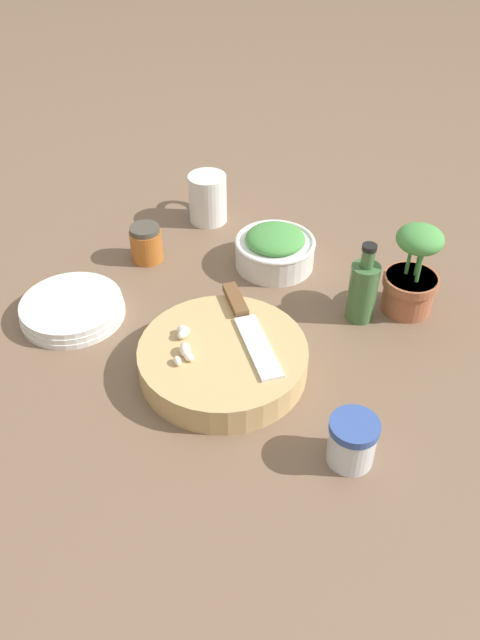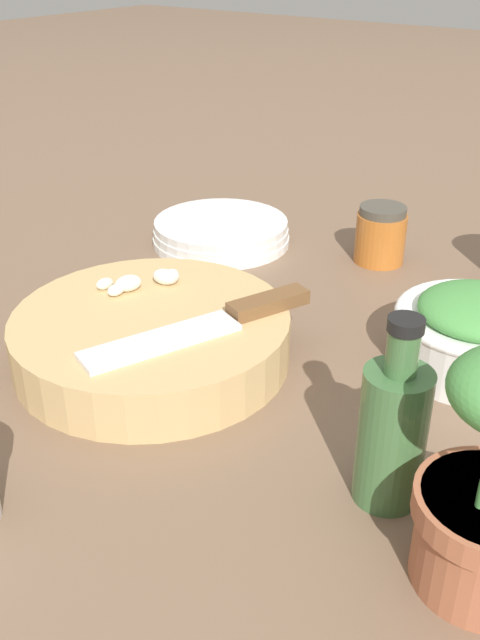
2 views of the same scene
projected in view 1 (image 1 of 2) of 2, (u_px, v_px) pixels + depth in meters
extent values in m
plane|color=brown|center=(236.00, 325.00, 1.02)|extent=(5.00, 5.00, 0.00)
cylinder|color=tan|center=(223.00, 359.00, 0.93)|extent=(0.25, 0.25, 0.05)
cube|color=brown|center=(237.00, 300.00, 0.99)|extent=(0.08, 0.05, 0.01)
cube|color=silver|center=(258.00, 346.00, 0.91)|extent=(0.14, 0.08, 0.01)
ellipsoid|color=#F0E2CE|center=(185.00, 349.00, 0.90)|extent=(0.03, 0.03, 0.02)
ellipsoid|color=silver|center=(177.00, 361.00, 0.89)|extent=(0.02, 0.02, 0.01)
ellipsoid|color=silver|center=(183.00, 331.00, 0.93)|extent=(0.03, 0.02, 0.01)
ellipsoid|color=silver|center=(189.00, 357.00, 0.89)|extent=(0.02, 0.01, 0.01)
ellipsoid|color=silver|center=(184.00, 333.00, 0.93)|extent=(0.02, 0.03, 0.02)
cylinder|color=silver|center=(275.00, 253.00, 1.14)|extent=(0.14, 0.14, 0.05)
torus|color=silver|center=(275.00, 242.00, 1.12)|extent=(0.15, 0.15, 0.01)
ellipsoid|color=#478E42|center=(275.00, 238.00, 1.12)|extent=(0.11, 0.11, 0.03)
cylinder|color=silver|center=(351.00, 444.00, 0.80)|extent=(0.06, 0.06, 0.06)
cylinder|color=#334F99|center=(355.00, 427.00, 0.78)|extent=(0.06, 0.06, 0.01)
cylinder|color=silver|center=(208.00, 198.00, 1.25)|extent=(0.08, 0.08, 0.10)
torus|color=silver|center=(204.00, 188.00, 1.28)|extent=(0.07, 0.04, 0.07)
cylinder|color=silver|center=(73.00, 313.00, 1.04)|extent=(0.17, 0.17, 0.01)
cylinder|color=silver|center=(72.00, 309.00, 1.03)|extent=(0.17, 0.17, 0.01)
cylinder|color=silver|center=(71.00, 304.00, 1.03)|extent=(0.17, 0.17, 0.01)
cylinder|color=#B26023|center=(146.00, 245.00, 1.15)|extent=(0.06, 0.06, 0.06)
cylinder|color=#474238|center=(145.00, 229.00, 1.13)|extent=(0.05, 0.05, 0.01)
cylinder|color=#3D6638|center=(362.00, 292.00, 1.01)|extent=(0.05, 0.05, 0.10)
cylinder|color=#3D6638|center=(368.00, 258.00, 0.97)|extent=(0.02, 0.02, 0.03)
cylinder|color=black|center=(370.00, 247.00, 0.95)|extent=(0.02, 0.02, 0.01)
cylinder|color=#A35B3D|center=(408.00, 293.00, 1.04)|extent=(0.08, 0.08, 0.07)
cylinder|color=#A35B3D|center=(411.00, 281.00, 1.02)|extent=(0.09, 0.09, 0.02)
ellipsoid|color=#478E42|center=(420.00, 239.00, 0.97)|extent=(0.07, 0.07, 0.04)
cylinder|color=#478E42|center=(410.00, 255.00, 1.00)|extent=(0.01, 0.01, 0.07)
cylinder|color=#478E42|center=(419.00, 256.00, 1.00)|extent=(0.01, 0.01, 0.07)
cylinder|color=#478E42|center=(420.00, 263.00, 0.98)|extent=(0.01, 0.01, 0.07)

